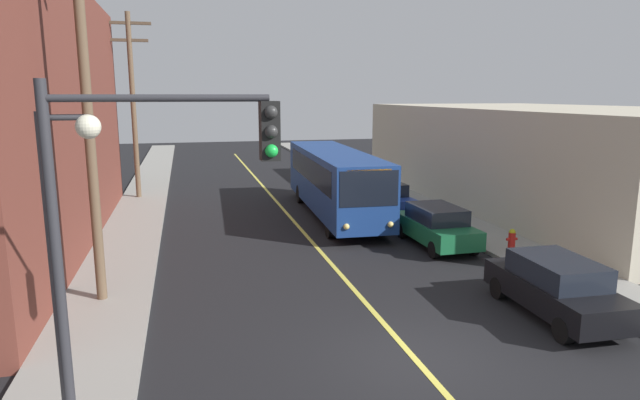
{
  "coord_description": "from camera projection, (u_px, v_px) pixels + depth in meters",
  "views": [
    {
      "loc": [
        -4.86,
        -10.63,
        5.91
      ],
      "look_at": [
        0.0,
        8.99,
        2.0
      ],
      "focal_mm": 30.69,
      "sensor_mm": 36.0,
      "label": 1
    }
  ],
  "objects": [
    {
      "name": "sidewalk_left",
      "position": [
        123.0,
        255.0,
        20.2
      ],
      "size": [
        2.5,
        90.0,
        0.15
      ],
      "primitive_type": "cube",
      "color": "gray",
      "rests_on": "ground"
    },
    {
      "name": "ground_plane",
      "position": [
        415.0,
        359.0,
        12.39
      ],
      "size": [
        120.0,
        120.0,
        0.0
      ],
      "primitive_type": "plane",
      "color": "black"
    },
    {
      "name": "city_bus",
      "position": [
        334.0,
        179.0,
        26.84
      ],
      "size": [
        3.06,
        12.24,
        3.2
      ],
      "color": "navy",
      "rests_on": "ground"
    },
    {
      "name": "utility_pole_mid",
      "position": [
        133.0,
        98.0,
        30.24
      ],
      "size": [
        2.4,
        0.28,
        10.16
      ],
      "color": "brown",
      "rests_on": "sidewalk_left"
    },
    {
      "name": "street_lamp_left",
      "position": [
        65.0,
        229.0,
        8.97
      ],
      "size": [
        0.98,
        0.4,
        5.5
      ],
      "color": "#38383D",
      "rests_on": "sidewalk_left"
    },
    {
      "name": "lane_stripe_center",
      "position": [
        290.0,
        217.0,
        26.69
      ],
      "size": [
        0.16,
        60.0,
        0.01
      ],
      "primitive_type": "cube",
      "color": "#D8CC4C",
      "rests_on": "ground"
    },
    {
      "name": "parked_car_black",
      "position": [
        556.0,
        286.0,
        14.66
      ],
      "size": [
        1.94,
        4.46,
        1.62
      ],
      "color": "black",
      "rests_on": "ground"
    },
    {
      "name": "sidewalk_right",
      "position": [
        477.0,
        232.0,
        23.62
      ],
      "size": [
        2.5,
        90.0,
        0.15
      ],
      "primitive_type": "cube",
      "color": "gray",
      "rests_on": "ground"
    },
    {
      "name": "building_right_warehouse",
      "position": [
        551.0,
        156.0,
        29.76
      ],
      "size": [
        12.0,
        24.44,
        5.24
      ],
      "color": "beige",
      "rests_on": "ground"
    },
    {
      "name": "utility_pole_near",
      "position": [
        85.0,
        77.0,
        14.52
      ],
      "size": [
        2.4,
        0.28,
        11.39
      ],
      "color": "brown",
      "rests_on": "sidewalk_left"
    },
    {
      "name": "fire_hydrant",
      "position": [
        512.0,
        240.0,
        20.4
      ],
      "size": [
        0.44,
        0.26,
        0.84
      ],
      "color": "red",
      "rests_on": "sidewalk_right"
    },
    {
      "name": "parked_car_green",
      "position": [
        436.0,
        225.0,
        21.51
      ],
      "size": [
        1.86,
        4.42,
        1.62
      ],
      "color": "#196038",
      "rests_on": "ground"
    },
    {
      "name": "parked_car_blue",
      "position": [
        384.0,
        197.0,
        27.39
      ],
      "size": [
        1.97,
        4.47,
        1.62
      ],
      "color": "navy",
      "rests_on": "ground"
    },
    {
      "name": "traffic_signal_left_corner",
      "position": [
        152.0,
        194.0,
        8.97
      ],
      "size": [
        3.75,
        0.48,
        6.0
      ],
      "color": "#2D2D33",
      "rests_on": "sidewalk_left"
    }
  ]
}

